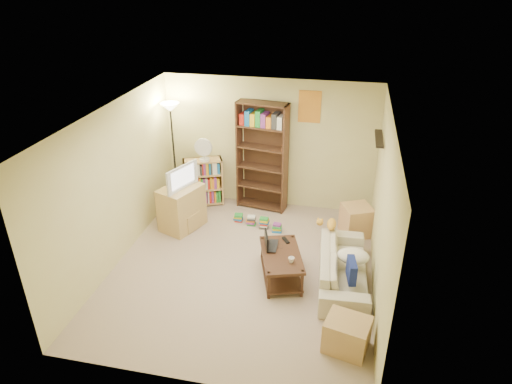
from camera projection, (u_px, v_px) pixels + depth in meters
room at (242, 175)px, 6.49m from camera, size 4.50×4.54×2.52m
sofa at (343, 267)px, 6.79m from camera, size 1.86×0.91×0.52m
navy_pillow at (352, 270)px, 6.34m from camera, size 0.16×0.35×0.31m
cream_blanket at (353, 256)px, 6.73m from camera, size 0.48×0.34×0.21m
tabby_cat at (329, 224)px, 7.28m from camera, size 0.41×0.16×0.14m
coffee_table at (281, 262)px, 6.85m from camera, size 0.83×1.13×0.45m
laptop at (276, 246)px, 6.93m from camera, size 0.38×0.27×0.03m
laptop_screen at (266, 240)px, 6.86m from camera, size 0.11×0.33×0.23m
mug at (291, 260)px, 6.57m from camera, size 0.11×0.11×0.08m
tv_remote at (286, 240)px, 7.09m from camera, size 0.15×0.18×0.02m
tv_stand at (182, 208)px, 8.16m from camera, size 0.77×0.89×0.80m
television at (179, 176)px, 7.88m from camera, size 0.82×0.62×0.43m
tall_bookshelf at (262, 154)px, 8.52m from camera, size 0.98×0.46×2.10m
short_bookshelf at (204, 182)px, 8.92m from camera, size 0.80×0.57×0.95m
desk_fan at (204, 149)px, 8.55m from camera, size 0.34×0.19×0.45m
floor_lamp at (172, 125)px, 8.37m from camera, size 0.35×0.35×2.06m
side_table at (356, 220)px, 8.01m from camera, size 0.62×0.62×0.54m
end_cabinet at (347, 335)px, 5.62m from camera, size 0.61×0.55×0.44m
book_stacks at (258, 222)px, 8.31m from camera, size 0.93×0.34×0.21m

